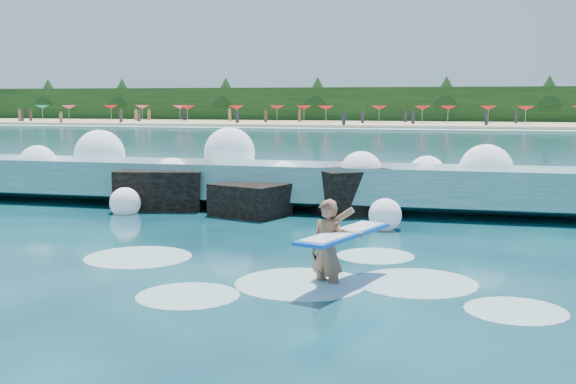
# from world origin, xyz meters

# --- Properties ---
(ground) EXTENTS (200.00, 200.00, 0.00)m
(ground) POSITION_xyz_m (0.00, 0.00, 0.00)
(ground) COLOR #061E37
(ground) RESTS_ON ground
(beach) EXTENTS (140.00, 20.00, 0.40)m
(beach) POSITION_xyz_m (0.00, 78.00, 0.20)
(beach) COLOR tan
(beach) RESTS_ON ground
(wet_band) EXTENTS (140.00, 5.00, 0.08)m
(wet_band) POSITION_xyz_m (0.00, 67.00, 0.04)
(wet_band) COLOR silver
(wet_band) RESTS_ON ground
(treeline) EXTENTS (140.00, 4.00, 5.00)m
(treeline) POSITION_xyz_m (0.00, 88.00, 2.50)
(treeline) COLOR black
(treeline) RESTS_ON ground
(breaking_wave) EXTENTS (20.16, 3.07, 1.74)m
(breaking_wave) POSITION_xyz_m (-0.96, 7.74, 0.61)
(breaking_wave) COLOR teal
(breaking_wave) RESTS_ON ground
(rock_cluster) EXTENTS (8.48, 3.50, 1.47)m
(rock_cluster) POSITION_xyz_m (-0.96, 6.57, 0.47)
(rock_cluster) COLOR black
(rock_cluster) RESTS_ON ground
(surfer_with_board) EXTENTS (1.33, 2.97, 1.81)m
(surfer_with_board) POSITION_xyz_m (3.09, -1.11, 0.67)
(surfer_with_board) COLOR #8A5A40
(surfer_with_board) RESTS_ON ground
(wave_spray) EXTENTS (15.37, 4.76, 2.51)m
(wave_spray) POSITION_xyz_m (-1.35, 7.54, 1.20)
(wave_spray) COLOR white
(wave_spray) RESTS_ON ground
(surf_foam) EXTENTS (9.23, 5.54, 0.12)m
(surf_foam) POSITION_xyz_m (2.35, -0.72, 0.00)
(surf_foam) COLOR silver
(surf_foam) RESTS_ON ground
(beach_umbrellas) EXTENTS (113.39, 6.67, 0.50)m
(beach_umbrellas) POSITION_xyz_m (0.05, 80.09, 2.25)
(beach_umbrellas) COLOR #158872
(beach_umbrellas) RESTS_ON ground
(beachgoers) EXTENTS (107.14, 14.13, 1.92)m
(beachgoers) POSITION_xyz_m (-5.59, 74.01, 1.08)
(beachgoers) COLOR #3F332D
(beachgoers) RESTS_ON ground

